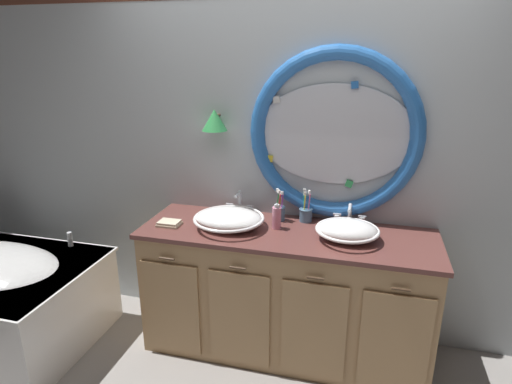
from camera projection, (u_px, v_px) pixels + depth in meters
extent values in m
plane|color=gray|center=(271.00, 370.00, 2.76)|extent=(14.00, 14.00, 0.00)
cube|color=silver|center=(293.00, 154.00, 2.89)|extent=(6.40, 0.08, 2.60)
ellipsoid|color=silver|center=(334.00, 135.00, 2.73)|extent=(1.01, 0.02, 0.64)
torus|color=#2866B7|center=(334.00, 135.00, 2.72)|extent=(1.11, 0.10, 1.11)
cube|color=silver|center=(418.00, 141.00, 2.59)|extent=(0.05, 0.01, 0.05)
cube|color=#2866B7|center=(355.00, 85.00, 2.59)|extent=(0.05, 0.01, 0.05)
cube|color=silver|center=(277.00, 99.00, 2.74)|extent=(0.05, 0.01, 0.05)
cube|color=yellow|center=(269.00, 159.00, 2.87)|extent=(0.05, 0.01, 0.05)
cube|color=green|center=(349.00, 184.00, 2.78)|extent=(0.05, 0.01, 0.05)
cylinder|color=#4C3823|center=(217.00, 116.00, 2.86)|extent=(0.02, 0.09, 0.02)
cone|color=green|center=(215.00, 120.00, 2.82)|extent=(0.17, 0.17, 0.14)
cube|color=tan|center=(285.00, 293.00, 2.86)|extent=(1.84, 0.58, 0.84)
cube|color=brown|center=(287.00, 234.00, 2.72)|extent=(1.88, 0.62, 0.03)
cube|color=brown|center=(294.00, 228.00, 3.00)|extent=(1.84, 0.02, 0.11)
cube|color=tan|center=(171.00, 308.00, 2.76)|extent=(0.39, 0.02, 0.64)
cylinder|color=#422D1E|center=(167.00, 259.00, 2.64)|extent=(0.10, 0.01, 0.01)
cube|color=tan|center=(239.00, 319.00, 2.65)|extent=(0.39, 0.02, 0.64)
cylinder|color=#422D1E|center=(238.00, 268.00, 2.53)|extent=(0.10, 0.01, 0.01)
cube|color=tan|center=(313.00, 331.00, 2.54)|extent=(0.39, 0.02, 0.64)
cylinder|color=#422D1E|center=(316.00, 278.00, 2.41)|extent=(0.10, 0.01, 0.01)
cube|color=tan|center=(394.00, 344.00, 2.42)|extent=(0.39, 0.02, 0.64)
cylinder|color=#422D1E|center=(401.00, 290.00, 2.30)|extent=(0.10, 0.01, 0.01)
cylinder|color=silver|center=(70.00, 239.00, 3.18)|extent=(0.04, 0.04, 0.11)
ellipsoid|color=white|center=(229.00, 219.00, 2.76)|extent=(0.44, 0.33, 0.12)
torus|color=white|center=(229.00, 218.00, 2.76)|extent=(0.46, 0.46, 0.02)
cylinder|color=silver|center=(229.00, 218.00, 2.76)|extent=(0.03, 0.03, 0.01)
ellipsoid|color=white|center=(347.00, 230.00, 2.57)|extent=(0.37, 0.27, 0.13)
torus|color=white|center=(347.00, 230.00, 2.57)|extent=(0.39, 0.39, 0.02)
cylinder|color=silver|center=(347.00, 230.00, 2.57)|extent=(0.03, 0.03, 0.01)
cylinder|color=silver|center=(240.00, 213.00, 3.00)|extent=(0.05, 0.05, 0.02)
cylinder|color=silver|center=(240.00, 202.00, 2.98)|extent=(0.02, 0.02, 0.14)
sphere|color=silver|center=(240.00, 192.00, 2.95)|extent=(0.03, 0.03, 0.03)
cylinder|color=silver|center=(238.00, 195.00, 2.91)|extent=(0.02, 0.09, 0.02)
cylinder|color=silver|center=(230.00, 209.00, 3.01)|extent=(0.04, 0.04, 0.06)
cylinder|color=silver|center=(251.00, 211.00, 2.98)|extent=(0.04, 0.04, 0.06)
cube|color=silver|center=(230.00, 204.00, 3.00)|extent=(0.05, 0.01, 0.01)
cube|color=silver|center=(250.00, 206.00, 2.97)|extent=(0.05, 0.01, 0.01)
cylinder|color=silver|center=(349.00, 223.00, 2.82)|extent=(0.05, 0.05, 0.02)
cylinder|color=silver|center=(350.00, 213.00, 2.80)|extent=(0.02, 0.02, 0.12)
sphere|color=silver|center=(350.00, 205.00, 2.78)|extent=(0.03, 0.03, 0.03)
cylinder|color=silver|center=(350.00, 208.00, 2.72)|extent=(0.02, 0.12, 0.02)
cylinder|color=silver|center=(337.00, 219.00, 2.83)|extent=(0.04, 0.04, 0.06)
cylinder|color=silver|center=(362.00, 222.00, 2.79)|extent=(0.04, 0.04, 0.06)
cube|color=silver|center=(337.00, 214.00, 2.82)|extent=(0.05, 0.01, 0.01)
cube|color=silver|center=(362.00, 217.00, 2.78)|extent=(0.05, 0.01, 0.01)
cylinder|color=slate|center=(280.00, 214.00, 2.88)|extent=(0.07, 0.07, 0.09)
torus|color=slate|center=(280.00, 207.00, 2.86)|extent=(0.08, 0.08, 0.01)
cylinder|color=purple|center=(282.00, 207.00, 2.86)|extent=(0.02, 0.03, 0.17)
cube|color=white|center=(282.00, 193.00, 2.83)|extent=(0.02, 0.02, 0.02)
cylinder|color=orange|center=(280.00, 207.00, 2.87)|extent=(0.01, 0.04, 0.16)
cube|color=white|center=(280.00, 194.00, 2.84)|extent=(0.02, 0.02, 0.02)
cylinder|color=green|center=(277.00, 205.00, 2.87)|extent=(0.03, 0.01, 0.19)
cube|color=white|center=(277.00, 190.00, 2.83)|extent=(0.02, 0.02, 0.02)
cylinder|color=#E0383D|center=(278.00, 206.00, 2.85)|extent=(0.04, 0.04, 0.18)
cube|color=white|center=(279.00, 192.00, 2.81)|extent=(0.03, 0.02, 0.03)
cylinder|color=slate|center=(306.00, 215.00, 2.86)|extent=(0.08, 0.08, 0.09)
torus|color=slate|center=(306.00, 209.00, 2.85)|extent=(0.09, 0.09, 0.01)
cylinder|color=pink|center=(309.00, 207.00, 2.84)|extent=(0.02, 0.03, 0.19)
cube|color=white|center=(309.00, 192.00, 2.80)|extent=(0.02, 0.02, 0.02)
cylinder|color=#19ADB2|center=(304.00, 205.00, 2.86)|extent=(0.02, 0.02, 0.19)
cube|color=white|center=(305.00, 191.00, 2.83)|extent=(0.02, 0.02, 0.02)
cylinder|color=yellow|center=(304.00, 208.00, 2.84)|extent=(0.02, 0.03, 0.18)
cube|color=white|center=(305.00, 194.00, 2.81)|extent=(0.02, 0.02, 0.02)
cylinder|color=pink|center=(277.00, 218.00, 2.74)|extent=(0.06, 0.06, 0.14)
cylinder|color=silver|center=(277.00, 206.00, 2.71)|extent=(0.03, 0.03, 0.02)
cylinder|color=silver|center=(276.00, 205.00, 2.69)|extent=(0.01, 0.04, 0.01)
cube|color=beige|center=(169.00, 224.00, 2.80)|extent=(0.15, 0.11, 0.02)
cube|color=beige|center=(169.00, 222.00, 2.80)|extent=(0.14, 0.10, 0.02)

